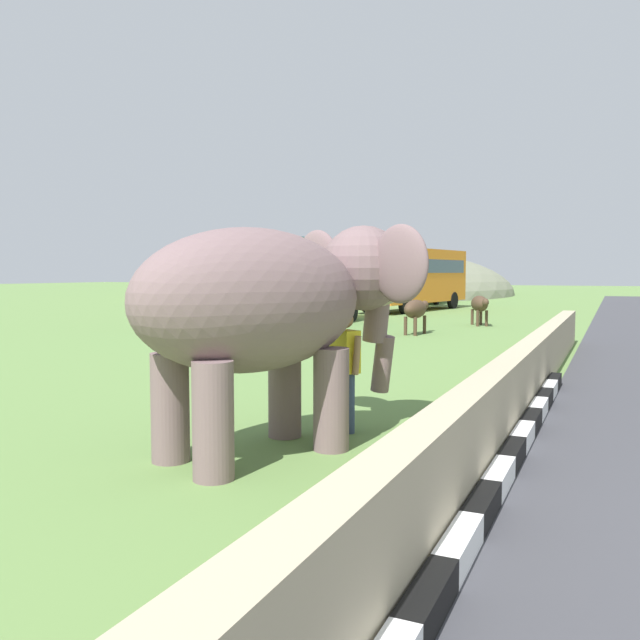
# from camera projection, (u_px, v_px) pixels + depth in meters

# --- Properties ---
(striped_curb) EXTENTS (16.20, 0.20, 0.24)m
(striped_curb) POSITION_uv_depth(u_px,v_px,m) (471.00, 527.00, 5.27)
(striped_curb) COLOR white
(striped_curb) RESTS_ON ground_plane
(barrier_parapet) EXTENTS (28.00, 0.36, 1.00)m
(barrier_parapet) POSITION_uv_depth(u_px,v_px,m) (487.00, 418.00, 7.49)
(barrier_parapet) COLOR tan
(barrier_parapet) RESTS_ON ground_plane
(elephant) EXTENTS (4.04, 3.20, 2.82)m
(elephant) POSITION_uv_depth(u_px,v_px,m) (277.00, 302.00, 7.87)
(elephant) COLOR #745C5D
(elephant) RESTS_ON ground_plane
(person_handler) EXTENTS (0.42, 0.60, 1.66)m
(person_handler) POSITION_uv_depth(u_px,v_px,m) (345.00, 365.00, 8.85)
(person_handler) COLOR navy
(person_handler) RESTS_ON ground_plane
(bus_teal) EXTENTS (8.85, 2.70, 3.50)m
(bus_teal) POSITION_uv_depth(u_px,v_px,m) (301.00, 275.00, 26.70)
(bus_teal) COLOR teal
(bus_teal) RESTS_ON ground_plane
(bus_orange) EXTENTS (10.01, 4.15, 3.50)m
(bus_orange) POSITION_uv_depth(u_px,v_px,m) (413.00, 274.00, 37.13)
(bus_orange) COLOR orange
(bus_orange) RESTS_ON ground_plane
(bus_white) EXTENTS (9.02, 3.20, 3.50)m
(bus_white) POSITION_uv_depth(u_px,v_px,m) (427.00, 274.00, 46.93)
(bus_white) COLOR silver
(bus_white) RESTS_ON ground_plane
(cow_near) EXTENTS (1.91, 0.73, 1.23)m
(cow_near) POSITION_uv_depth(u_px,v_px,m) (416.00, 310.00, 22.86)
(cow_near) COLOR #473323
(cow_near) RESTS_ON ground_plane
(cow_mid) EXTENTS (1.89, 1.18, 1.23)m
(cow_mid) POSITION_uv_depth(u_px,v_px,m) (480.00, 304.00, 26.64)
(cow_mid) COLOR #473323
(cow_mid) RESTS_ON ground_plane
(hill_east) EXTENTS (44.02, 35.21, 9.97)m
(hill_east) POSITION_uv_depth(u_px,v_px,m) (333.00, 294.00, 65.91)
(hill_east) COLOR gray
(hill_east) RESTS_ON ground_plane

